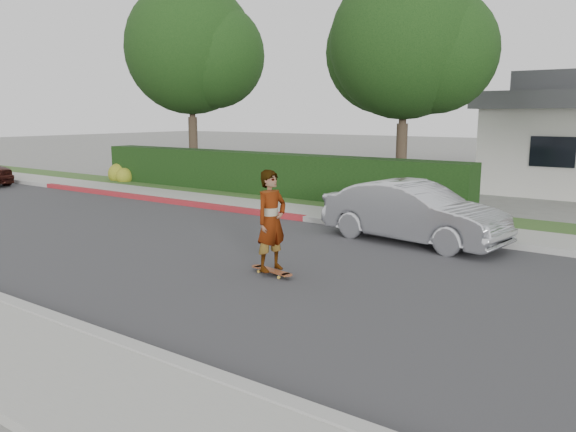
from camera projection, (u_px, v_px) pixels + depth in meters
name	position (u px, v px, depth m)	size (l,w,h in m)	color
ground	(162.00, 245.00, 12.27)	(120.00, 120.00, 0.00)	slate
road	(162.00, 245.00, 12.27)	(60.00, 8.00, 0.01)	#2D2D30
curb_far	(275.00, 215.00, 15.53)	(60.00, 0.20, 0.15)	#9E9E99
curb_red_section	(153.00, 199.00, 18.40)	(12.00, 0.21, 0.15)	maroon
sidewalk_far	(294.00, 211.00, 16.26)	(60.00, 1.60, 0.12)	gray
planting_strip	(323.00, 204.00, 17.54)	(60.00, 1.60, 0.10)	#2D4C1E
hedge	(260.00, 174.00, 19.61)	(15.00, 1.00, 1.50)	black
flowering_shrub	(121.00, 175.00, 23.33)	(1.40, 1.00, 0.90)	#2D4C19
tree_left	(194.00, 52.00, 22.57)	(5.99, 5.21, 8.00)	#33261C
tree_center	(407.00, 48.00, 17.88)	(5.66, 4.84, 7.44)	#33261C
skateboard	(272.00, 271.00, 9.96)	(0.99, 0.35, 0.09)	gold
skateboarder	(271.00, 221.00, 9.80)	(0.65, 0.43, 1.78)	white
car_silver	(413.00, 212.00, 12.43)	(1.44, 4.12, 1.36)	silver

